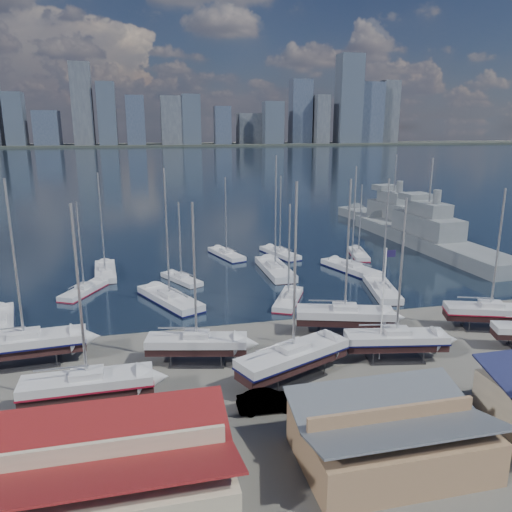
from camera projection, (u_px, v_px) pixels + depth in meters
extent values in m
plane|color=#605E59|center=(310.00, 357.00, 48.69)|extent=(1400.00, 1400.00, 0.00)
cube|color=#182B37|center=(161.00, 160.00, 340.91)|extent=(1400.00, 600.00, 0.40)
cube|color=#2D332D|center=(150.00, 145.00, 585.65)|extent=(1400.00, 80.00, 2.20)
cube|color=#3D4756|center=(15.00, 119.00, 539.77)|extent=(19.55, 21.83, 55.97)
cube|color=#475166|center=(47.00, 128.00, 554.84)|extent=(26.03, 30.49, 37.14)
cube|color=#595E66|center=(82.00, 104.00, 546.42)|extent=(21.60, 16.58, 87.63)
cube|color=#3D4756|center=(107.00, 114.00, 555.92)|extent=(19.42, 28.42, 67.60)
cube|color=#475166|center=(136.00, 120.00, 567.35)|extent=(20.24, 23.80, 54.09)
cube|color=#595E66|center=(172.00, 120.00, 573.29)|extent=(24.62, 19.72, 54.00)
cube|color=#3D4756|center=(191.00, 120.00, 576.20)|extent=(20.75, 17.93, 55.97)
cube|color=#475166|center=(222.00, 125.00, 584.28)|extent=(18.36, 16.25, 43.03)
cube|color=#595E66|center=(249.00, 128.00, 611.00)|extent=(28.49, 22.03, 35.69)
cube|color=#3D4756|center=(273.00, 123.00, 598.18)|extent=(23.34, 17.87, 49.11)
cube|color=#475166|center=(301.00, 112.00, 617.47)|extent=(25.35, 19.79, 75.95)
cube|color=#595E66|center=(320.00, 119.00, 618.79)|extent=(17.00, 27.45, 57.67)
cube|color=#3D4756|center=(349.00, 99.00, 620.84)|extent=(29.28, 24.05, 106.04)
cube|color=#475166|center=(368.00, 113.00, 640.79)|extent=(30.82, 28.37, 74.41)
cube|color=#595E66|center=(389.00, 112.00, 648.72)|extent=(21.74, 17.03, 77.48)
cube|color=#BFB293|center=(110.00, 483.00, 29.24)|extent=(14.00, 9.00, 3.20)
cube|color=maroon|center=(107.00, 450.00, 28.68)|extent=(14.70, 9.45, 1.41)
cube|color=#8C6B4C|center=(390.00, 441.00, 33.23)|extent=(12.00, 8.00, 3.00)
cube|color=#585D64|center=(392.00, 414.00, 32.72)|extent=(12.60, 8.40, 1.27)
cube|color=#2D2D33|center=(28.00, 364.00, 47.19)|extent=(6.15, 3.16, 0.16)
cube|color=black|center=(26.00, 349.00, 46.80)|extent=(11.00, 3.36, 0.87)
cube|color=#B8B8BC|center=(25.00, 340.00, 46.59)|extent=(11.03, 3.82, 0.87)
cube|color=#0B0C3A|center=(25.00, 344.00, 46.69)|extent=(11.14, 3.86, 0.17)
cube|color=#B8B8BC|center=(24.00, 333.00, 46.41)|extent=(2.84, 2.01, 0.50)
cylinder|color=#B2B2B7|center=(14.00, 260.00, 44.64)|extent=(0.22, 0.22, 14.64)
cube|color=#2D2D33|center=(90.00, 407.00, 39.90)|extent=(5.61, 2.62, 0.16)
cube|color=black|center=(88.00, 390.00, 39.52)|extent=(10.18, 2.53, 0.81)
cube|color=#B8B8BC|center=(87.00, 381.00, 39.32)|extent=(10.18, 2.96, 0.81)
cube|color=maroon|center=(88.00, 385.00, 39.41)|extent=(10.28, 2.99, 0.16)
cube|color=#B8B8BC|center=(87.00, 373.00, 39.15)|extent=(2.56, 1.73, 0.50)
cylinder|color=#B2B2B7|center=(79.00, 294.00, 37.50)|extent=(0.22, 0.22, 13.70)
cube|color=#2D2D33|center=(197.00, 362.00, 47.51)|extent=(5.59, 3.48, 0.16)
cube|color=black|center=(197.00, 348.00, 47.14)|extent=(9.69, 4.31, 0.75)
cube|color=#B8B8BC|center=(197.00, 340.00, 46.95)|extent=(9.78, 4.70, 0.75)
cube|color=#B8B8BC|center=(196.00, 334.00, 46.79)|extent=(2.65, 2.07, 0.50)
cylinder|color=#B2B2B7|center=(194.00, 272.00, 45.26)|extent=(0.22, 0.22, 12.73)
cube|color=#2D2D33|center=(293.00, 378.00, 44.50)|extent=(6.56, 4.88, 0.16)
cube|color=black|center=(293.00, 362.00, 44.11)|extent=(10.98, 6.69, 0.87)
cube|color=#B8B8BC|center=(293.00, 353.00, 43.89)|extent=(11.16, 7.10, 0.87)
cube|color=#0B0C3A|center=(293.00, 357.00, 43.99)|extent=(11.28, 7.18, 0.17)
cube|color=#B8B8BC|center=(293.00, 346.00, 43.72)|extent=(3.21, 2.75, 0.50)
cylinder|color=#B2B2B7|center=(295.00, 269.00, 41.95)|extent=(0.22, 0.22, 14.65)
cube|color=#2D2D33|center=(344.00, 333.00, 54.32)|extent=(6.18, 4.14, 0.16)
cube|color=black|center=(344.00, 320.00, 53.93)|extent=(10.58, 5.35, 0.82)
cube|color=#B8B8BC|center=(345.00, 313.00, 53.72)|extent=(10.70, 5.76, 0.82)
cube|color=#B8B8BC|center=(345.00, 307.00, 53.56)|extent=(2.97, 2.41, 0.50)
cylinder|color=#B2B2B7|center=(348.00, 246.00, 51.87)|extent=(0.22, 0.22, 13.92)
cube|color=#2D2D33|center=(394.00, 359.00, 48.26)|extent=(5.65, 3.36, 0.16)
cube|color=black|center=(396.00, 344.00, 47.88)|extent=(9.87, 4.03, 0.77)
cube|color=#B8B8BC|center=(396.00, 337.00, 47.69)|extent=(9.95, 4.43, 0.77)
cube|color=#0B0C3A|center=(396.00, 340.00, 47.78)|extent=(10.05, 4.47, 0.15)
cube|color=#B8B8BC|center=(397.00, 331.00, 47.53)|extent=(2.66, 2.03, 0.50)
cylinder|color=#B2B2B7|center=(401.00, 268.00, 45.97)|extent=(0.22, 0.22, 12.98)
cube|color=#2D2D33|center=(488.00, 328.00, 55.51)|extent=(5.78, 4.04, 0.16)
cube|color=black|center=(490.00, 316.00, 55.14)|extent=(9.80, 5.35, 0.77)
cube|color=#B8B8BC|center=(490.00, 309.00, 54.94)|extent=(9.93, 5.73, 0.77)
cube|color=maroon|center=(490.00, 312.00, 55.03)|extent=(10.03, 5.79, 0.15)
cube|color=#B8B8BC|center=(491.00, 304.00, 54.79)|extent=(2.80, 2.32, 0.50)
cylinder|color=#B2B2B7|center=(498.00, 249.00, 53.23)|extent=(0.22, 0.22, 12.94)
cube|color=black|center=(85.00, 295.00, 67.55)|extent=(5.90, 8.58, 0.69)
cube|color=#B8B8BC|center=(84.00, 290.00, 67.37)|extent=(6.22, 8.75, 0.69)
cube|color=maroon|center=(84.00, 292.00, 67.45)|extent=(6.28, 8.84, 0.14)
cube|color=#B8B8BC|center=(84.00, 286.00, 67.23)|extent=(2.30, 2.59, 0.50)
cylinder|color=#B2B2B7|center=(80.00, 246.00, 65.83)|extent=(0.22, 0.22, 11.66)
cube|color=black|center=(106.00, 277.00, 75.95)|extent=(3.30, 10.86, 0.86)
cube|color=#B8B8BC|center=(105.00, 271.00, 75.74)|extent=(3.75, 10.89, 0.86)
cube|color=#B8B8BC|center=(105.00, 267.00, 75.57)|extent=(1.98, 2.80, 0.50)
cylinder|color=#B2B2B7|center=(101.00, 222.00, 73.82)|extent=(0.22, 0.22, 14.45)
cube|color=black|center=(170.00, 305.00, 63.88)|extent=(7.62, 11.90, 0.95)
cube|color=#B8B8BC|center=(170.00, 298.00, 63.65)|extent=(8.07, 12.11, 0.95)
cube|color=#0B0C3A|center=(170.00, 302.00, 63.76)|extent=(8.15, 12.23, 0.19)
cube|color=#B8B8BC|center=(170.00, 293.00, 63.47)|extent=(3.07, 3.53, 0.50)
cylinder|color=#B2B2B7|center=(167.00, 233.00, 61.52)|extent=(0.22, 0.22, 15.98)
cube|color=black|center=(182.00, 283.00, 72.52)|extent=(5.40, 8.06, 0.65)
cube|color=#B8B8BC|center=(181.00, 279.00, 72.36)|extent=(5.70, 8.21, 0.65)
cube|color=#B8B8BC|center=(181.00, 275.00, 72.21)|extent=(2.13, 2.41, 0.50)
cylinder|color=#B2B2B7|center=(180.00, 240.00, 70.91)|extent=(0.22, 0.22, 10.90)
cube|color=black|center=(226.00, 258.00, 86.44)|extent=(4.97, 9.76, 0.76)
cube|color=#B8B8BC|center=(226.00, 254.00, 86.25)|extent=(5.36, 9.88, 0.76)
cube|color=#0B0C3A|center=(226.00, 256.00, 86.34)|extent=(5.41, 9.97, 0.15)
cube|color=#B8B8BC|center=(226.00, 251.00, 86.09)|extent=(2.23, 2.74, 0.50)
cylinder|color=#B2B2B7|center=(226.00, 215.00, 84.54)|extent=(0.22, 0.22, 12.84)
cube|color=black|center=(288.00, 304.00, 63.98)|extent=(5.90, 8.80, 0.71)
cube|color=#B8B8BC|center=(288.00, 299.00, 63.80)|extent=(6.23, 8.97, 0.71)
cube|color=maroon|center=(288.00, 301.00, 63.88)|extent=(6.29, 9.06, 0.14)
cube|color=#B8B8BC|center=(288.00, 295.00, 63.65)|extent=(2.33, 2.64, 0.50)
cylinder|color=#B2B2B7|center=(289.00, 251.00, 62.22)|extent=(0.22, 0.22, 11.90)
cube|color=black|center=(275.00, 275.00, 77.03)|extent=(3.03, 12.40, 0.99)
cube|color=#B8B8BC|center=(275.00, 269.00, 76.78)|extent=(3.55, 12.40, 0.99)
cube|color=#B8B8BC|center=(275.00, 264.00, 76.59)|extent=(2.10, 3.11, 0.50)
cylinder|color=#B2B2B7|center=(276.00, 212.00, 74.56)|extent=(0.22, 0.22, 16.71)
cube|color=black|center=(280.00, 257.00, 87.19)|extent=(4.93, 9.88, 0.77)
cube|color=#B8B8BC|center=(280.00, 253.00, 87.00)|extent=(5.31, 9.99, 0.77)
cube|color=#0B0C3A|center=(280.00, 255.00, 87.08)|extent=(5.37, 10.09, 0.15)
cube|color=#B8B8BC|center=(280.00, 249.00, 86.84)|extent=(2.23, 2.77, 0.50)
cylinder|color=#B2B2B7|center=(280.00, 214.00, 85.27)|extent=(0.22, 0.22, 12.99)
cube|color=black|center=(382.00, 295.00, 67.72)|extent=(4.91, 10.98, 0.85)
cube|color=#B8B8BC|center=(382.00, 289.00, 67.51)|extent=(5.35, 11.09, 0.85)
cube|color=#B8B8BC|center=(382.00, 284.00, 67.34)|extent=(2.36, 3.01, 0.50)
cylinder|color=#B2B2B7|center=(386.00, 234.00, 65.59)|extent=(0.22, 0.22, 14.42)
cube|color=black|center=(351.00, 274.00, 77.59)|extent=(6.05, 11.54, 0.90)
cube|color=#B8B8BC|center=(351.00, 268.00, 77.36)|extent=(6.50, 11.68, 0.90)
cube|color=#0B0C3A|center=(351.00, 271.00, 77.47)|extent=(6.56, 11.80, 0.18)
cube|color=#B8B8BC|center=(352.00, 264.00, 77.19)|extent=(2.67, 3.26, 0.50)
cylinder|color=#B2B2B7|center=(354.00, 217.00, 75.34)|extent=(0.22, 0.22, 15.20)
cube|color=black|center=(358.00, 258.00, 86.80)|extent=(4.01, 8.88, 0.69)
cube|color=#B8B8BC|center=(358.00, 254.00, 86.63)|extent=(4.36, 8.97, 0.69)
cube|color=maroon|center=(358.00, 256.00, 86.71)|extent=(4.41, 9.06, 0.14)
cube|color=#B8B8BC|center=(359.00, 250.00, 86.48)|extent=(1.91, 2.44, 0.50)
cylinder|color=#B2B2B7|center=(360.00, 219.00, 85.08)|extent=(0.22, 0.22, 11.67)
cube|color=slate|center=(425.00, 244.00, 93.57)|extent=(8.65, 44.69, 4.00)
cube|color=slate|center=(427.00, 225.00, 92.62)|extent=(6.23, 15.75, 3.60)
cube|color=slate|center=(429.00, 209.00, 91.87)|extent=(4.57, 9.04, 2.40)
cube|color=slate|center=(416.00, 196.00, 95.60)|extent=(5.13, 4.62, 1.20)
cylinder|color=#B2B2B7|center=(431.00, 180.00, 90.56)|extent=(0.30, 0.30, 8.00)
cube|color=slate|center=(392.00, 226.00, 111.23)|extent=(10.39, 38.51, 3.43)
cube|color=slate|center=(393.00, 210.00, 110.35)|extent=(6.36, 13.79, 3.60)
cube|color=slate|center=(394.00, 197.00, 109.59)|extent=(4.50, 7.98, 2.40)
cube|color=slate|center=(384.00, 187.00, 112.64)|extent=(4.67, 4.27, 1.20)
cylinder|color=#B2B2B7|center=(395.00, 173.00, 108.29)|extent=(0.30, 0.30, 8.00)
imported|color=gray|center=(147.00, 426.00, 36.12)|extent=(2.45, 4.85, 1.59)
imported|color=gray|center=(267.00, 401.00, 39.44)|extent=(4.87, 1.84, 1.59)
imported|color=gray|center=(411.00, 394.00, 40.69)|extent=(2.22, 4.77, 1.32)
imported|color=gray|center=(453.00, 402.00, 39.45)|extent=(2.68, 5.02, 1.38)
cylinder|color=white|center=(383.00, 306.00, 46.70)|extent=(0.12, 0.12, 11.17)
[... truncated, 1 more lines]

